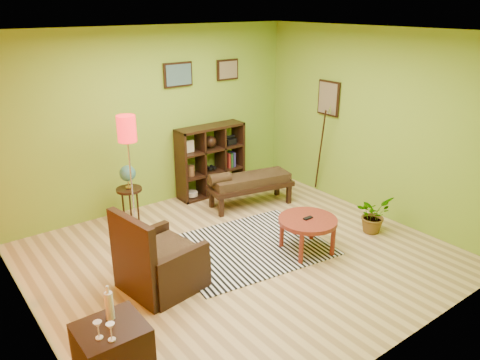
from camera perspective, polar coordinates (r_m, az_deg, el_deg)
ground at (r=6.18m, az=0.14°, el=-9.30°), size 5.00×5.00×0.00m
room_shell at (r=5.46m, az=-0.71°, el=7.01°), size 5.04×4.54×2.82m
zebra_rug at (r=6.40m, az=0.96°, el=-8.13°), size 2.22×1.85×0.01m
coffee_table at (r=6.19m, az=8.24°, el=-5.24°), size 0.77×0.77×0.49m
armchair at (r=5.51m, az=-10.00°, el=-10.12°), size 0.93×0.93×0.99m
side_cabinet at (r=4.30m, az=-15.14°, el=-20.23°), size 0.55×0.50×0.96m
floor_lamp at (r=6.39m, az=-13.54°, el=4.78°), size 0.26×0.26×1.73m
globe_table at (r=6.97m, az=-13.47°, el=-0.00°), size 0.37×0.37×0.91m
cube_shelf at (r=7.94m, az=-3.48°, el=2.41°), size 1.20×0.35×1.20m
bench at (r=7.49m, az=1.05°, el=-0.27°), size 1.44×0.75×0.63m
potted_plant at (r=6.99m, az=15.87°, el=-4.47°), size 0.51×0.56×0.42m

